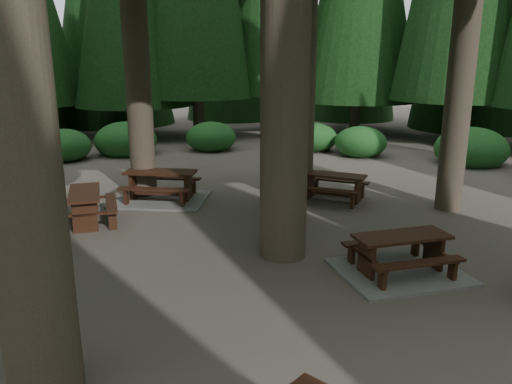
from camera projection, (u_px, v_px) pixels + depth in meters
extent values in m
plane|color=#574D47|center=(242.00, 263.00, 8.79)|extent=(80.00, 80.00, 0.00)
cube|color=gray|center=(399.00, 272.00, 8.37)|extent=(2.06, 1.72, 0.05)
cube|color=#34170F|center=(402.00, 236.00, 8.20)|extent=(1.59, 0.66, 0.05)
cube|color=#34170F|center=(385.00, 240.00, 8.76)|extent=(1.58, 0.26, 0.04)
cube|color=#34170F|center=(419.00, 263.00, 7.78)|extent=(1.58, 0.26, 0.04)
cube|color=#34170F|center=(366.00, 260.00, 8.12)|extent=(0.08, 0.48, 0.63)
cube|color=#34170F|center=(367.00, 257.00, 8.11)|extent=(0.11, 1.27, 0.05)
cube|color=#34170F|center=(433.00, 252.00, 8.46)|extent=(0.08, 0.48, 0.63)
cube|color=#34170F|center=(434.00, 249.00, 8.44)|extent=(0.11, 1.27, 0.05)
cube|color=#34170F|center=(400.00, 264.00, 8.33)|extent=(1.31, 0.11, 0.07)
cube|color=#34170F|center=(84.00, 193.00, 10.77)|extent=(0.71, 1.66, 0.05)
cube|color=#34170F|center=(59.00, 207.00, 10.68)|extent=(0.31, 1.64, 0.05)
cube|color=#34170F|center=(111.00, 203.00, 10.99)|extent=(0.31, 1.64, 0.05)
cube|color=#34170F|center=(85.00, 217.00, 10.26)|extent=(0.50, 0.10, 0.65)
cube|color=#34170F|center=(85.00, 215.00, 10.24)|extent=(1.31, 0.14, 0.05)
cube|color=#34170F|center=(86.00, 201.00, 11.46)|extent=(0.50, 0.10, 0.65)
cube|color=#34170F|center=(86.00, 198.00, 11.45)|extent=(1.31, 0.14, 0.05)
cube|color=#34170F|center=(86.00, 216.00, 10.90)|extent=(0.14, 1.36, 0.07)
cube|color=gray|center=(162.00, 199.00, 12.66)|extent=(2.76, 2.53, 0.05)
cube|color=#34170F|center=(160.00, 172.00, 12.48)|extent=(1.89, 1.26, 0.06)
cube|color=#34170F|center=(168.00, 178.00, 13.12)|extent=(1.73, 0.85, 0.05)
cube|color=#34170F|center=(154.00, 189.00, 11.99)|extent=(1.73, 0.85, 0.05)
cube|color=#34170F|center=(134.00, 186.00, 12.66)|extent=(0.26, 0.53, 0.70)
cube|color=#34170F|center=(134.00, 184.00, 12.64)|extent=(0.58, 1.35, 0.06)
cube|color=#34170F|center=(188.00, 188.00, 12.50)|extent=(0.26, 0.53, 0.70)
cube|color=#34170F|center=(188.00, 185.00, 12.49)|extent=(0.58, 1.35, 0.06)
cube|color=#34170F|center=(161.00, 194.00, 12.63)|extent=(1.40, 0.59, 0.08)
cube|color=#34170F|center=(334.00, 175.00, 12.53)|extent=(1.59, 1.45, 0.05)
cube|color=#34170F|center=(339.00, 181.00, 13.05)|extent=(1.34, 1.15, 0.04)
cube|color=#34170F|center=(328.00, 190.00, 12.14)|extent=(1.34, 1.15, 0.04)
cube|color=#34170F|center=(310.00, 186.00, 12.87)|extent=(0.35, 0.41, 0.62)
cube|color=#34170F|center=(310.00, 184.00, 12.85)|extent=(0.85, 1.02, 0.05)
cube|color=#34170F|center=(358.00, 191.00, 12.36)|extent=(0.35, 0.41, 0.62)
cube|color=#34170F|center=(358.00, 189.00, 12.35)|extent=(0.85, 1.02, 0.05)
cube|color=#34170F|center=(333.00, 194.00, 12.65)|extent=(1.05, 0.87, 0.07)
ellipsoid|color=#205E25|center=(471.00, 152.00, 16.97)|extent=(2.42, 2.42, 1.49)
ellipsoid|color=#205E25|center=(360.00, 145.00, 18.35)|extent=(1.90, 1.90, 1.17)
ellipsoid|color=#205E25|center=(313.00, 140.00, 19.43)|extent=(1.84, 1.84, 1.13)
ellipsoid|color=#205E25|center=(211.00, 140.00, 19.52)|extent=(1.95, 1.95, 1.20)
ellipsoid|color=#205E25|center=(126.00, 143.00, 18.71)|extent=(2.31, 2.31, 1.42)
ellipsoid|color=#205E25|center=(63.00, 149.00, 17.60)|extent=(1.93, 1.93, 1.19)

